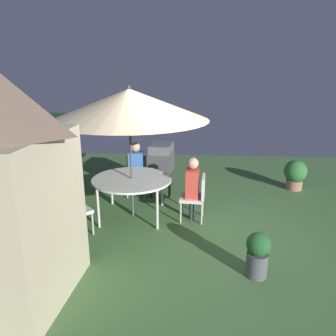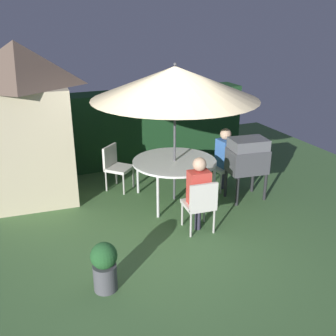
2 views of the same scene
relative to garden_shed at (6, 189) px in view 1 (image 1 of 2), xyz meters
name	(u,v)px [view 1 (image 1 of 2)]	position (x,y,z in m)	size (l,w,h in m)	color
ground_plane	(194,233)	(1.83, -2.30, -1.50)	(11.00, 11.00, 0.00)	#47703D
hedge_backdrop	(1,185)	(1.83, 1.20, -0.64)	(6.58, 0.70, 1.70)	#193D1E
garden_shed	(6,189)	(0.00, 0.00, 0.00)	(1.78, 1.47, 2.93)	#C6B793
patio_table	(132,181)	(2.50, -1.07, -0.75)	(1.57, 1.57, 0.79)	white
patio_umbrella	(129,104)	(2.50, -1.07, 0.73)	(2.96, 2.96, 2.57)	#4C4C51
bbq_grill	(161,159)	(3.77, -1.55, -0.65)	(0.76, 0.58, 1.20)	#47474C
chair_near_shed	(197,195)	(2.40, -2.34, -0.98)	(0.50, 0.50, 0.90)	silver
chair_far_side	(136,172)	(3.71, -0.96, -0.98)	(0.50, 0.50, 0.90)	silver
chair_toward_hedge	(71,208)	(1.61, -0.14, -0.98)	(0.65, 0.65, 0.90)	silver
potted_plant_by_shed	(258,254)	(0.61, -3.17, -1.14)	(0.34, 0.34, 0.68)	#4C4C51
potted_plant_by_grill	(295,174)	(4.25, -4.78, -1.10)	(0.54, 0.54, 0.73)	#936651
person_in_red	(192,182)	(2.40, -2.25, -0.71)	(0.36, 0.27, 1.26)	#CC3D33
person_in_blue	(136,163)	(3.63, -0.97, -0.71)	(0.27, 0.36, 1.26)	#3866B2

